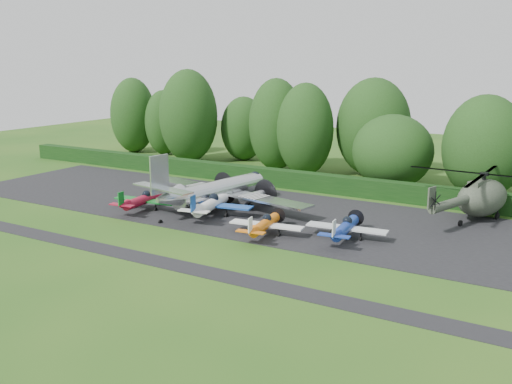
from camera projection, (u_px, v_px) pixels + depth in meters
The scene contains 19 objects.
ground at pixel (208, 240), 46.56m from camera, with size 160.00×160.00×0.00m, color #214F16.
apron at pixel (268, 213), 54.97m from camera, with size 70.00×18.00×0.01m, color black.
taxiway_verge at pixel (161, 262), 41.52m from camera, with size 70.00×2.00×0.00m, color black.
hedgerow at pixel (316, 191), 64.22m from camera, with size 90.00×1.60×2.00m, color black.
transport_plane at pixel (218, 190), 56.32m from camera, with size 20.18×15.47×6.47m.
light_plane_red at pixel (143, 200), 55.54m from camera, with size 6.81×7.16×2.62m.
light_plane_white at pixel (211, 204), 53.30m from camera, with size 7.63×8.02×2.93m.
light_plane_orange at pixel (265, 224), 47.45m from camera, with size 6.37×6.69×2.45m.
light_plane_blue at pixel (345, 227), 46.38m from camera, with size 6.70×7.04×2.57m.
helicopter at pixel (482, 194), 52.20m from camera, with size 13.63×15.96×4.39m.
tree_0 at pixel (133, 115), 90.27m from camera, with size 7.08×7.08×11.75m.
tree_1 at pixel (484, 147), 59.45m from camera, with size 8.49×8.49×11.00m.
tree_2 at pixel (164, 123), 88.07m from camera, with size 5.76×5.76×9.95m.
tree_4 at pixel (276, 124), 75.51m from camera, with size 7.24×7.24×12.14m.
tree_5 at pixel (188, 116), 81.25m from camera, with size 8.33×8.33×13.21m.
tree_6 at pixel (244, 129), 83.20m from camera, with size 6.70×6.70×9.29m.
tree_8 at pixel (305, 130), 71.54m from camera, with size 7.18×7.18×11.71m.
tree_9 at pixel (373, 127), 71.61m from camera, with size 9.31×9.31×12.33m.
tree_10 at pixel (393, 152), 64.87m from camera, with size 9.16×9.16×8.46m.
Camera 1 is at (25.84, -36.41, 14.34)m, focal length 40.00 mm.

